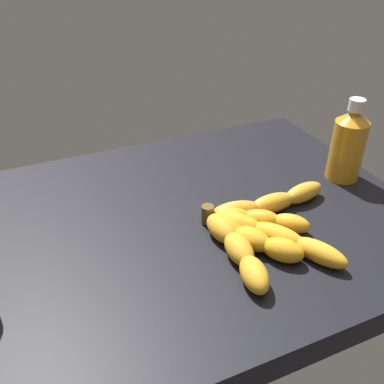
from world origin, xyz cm
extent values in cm
cube|color=black|center=(0.00, 0.00, -2.19)|extent=(79.58, 56.75, 4.38)
ellipsoid|color=gold|center=(-4.72, 7.03, 1.74)|extent=(4.02, 6.87, 3.49)
ellipsoid|color=gold|center=(-4.80, 12.30, 1.74)|extent=(3.83, 6.78, 3.49)
ellipsoid|color=gold|center=(-4.16, 17.53, 1.74)|extent=(4.67, 7.14, 3.49)
ellipsoid|color=gold|center=(-5.66, 6.60, 1.70)|extent=(5.19, 6.80, 3.40)
ellipsoid|color=gold|center=(-7.65, 10.96, 1.70)|extent=(5.94, 6.91, 3.40)
ellipsoid|color=gold|center=(-10.40, 14.90, 1.70)|extent=(6.48, 6.79, 3.40)
ellipsoid|color=gold|center=(-7.63, 6.43, 1.54)|extent=(7.85, 8.15, 3.08)
ellipsoid|color=gold|center=(-11.71, 11.59, 1.54)|extent=(7.17, 8.55, 3.08)
ellipsoid|color=gold|center=(-14.98, 17.29, 1.54)|extent=(6.33, 8.77, 3.08)
ellipsoid|color=gold|center=(-7.78, 4.63, 1.48)|extent=(6.49, 5.25, 2.96)
ellipsoid|color=gold|center=(-11.73, 7.00, 1.48)|extent=(6.43, 5.76, 2.96)
ellipsoid|color=gold|center=(-15.28, 9.94, 1.48)|extent=(6.22, 6.14, 2.96)
ellipsoid|color=gold|center=(-9.11, 3.67, 1.58)|extent=(8.63, 4.43, 3.16)
ellipsoid|color=gold|center=(-15.65, 4.18, 1.58)|extent=(8.25, 3.20, 3.16)
ellipsoid|color=gold|center=(-22.19, 3.61, 1.58)|extent=(8.65, 4.51, 3.16)
cylinder|color=brown|center=(-4.37, 2.91, 1.80)|extent=(2.00, 2.00, 3.00)
cylinder|color=orange|center=(-33.69, 0.23, 5.56)|extent=(6.03, 6.03, 11.12)
cone|color=orange|center=(-33.69, 0.23, 12.16)|extent=(6.03, 6.03, 2.08)
cylinder|color=white|center=(-33.69, 0.23, 14.24)|extent=(2.72, 2.72, 2.08)
camera|label=1|loc=(19.89, 51.73, 41.15)|focal=39.87mm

